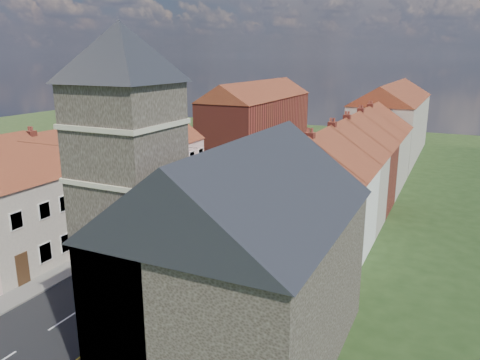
{
  "coord_description": "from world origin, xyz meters",
  "views": [
    {
      "loc": [
        18.41,
        -14.22,
        13.95
      ],
      "look_at": [
        1.5,
        21.26,
        3.5
      ],
      "focal_mm": 35.0,
      "sensor_mm": 36.0,
      "label": 1
    }
  ],
  "objects_px": {
    "car_far": "(288,154)",
    "car_distant": "(324,138)",
    "lamppost": "(180,176)",
    "pedestrian_right": "(158,298)",
    "car_near": "(104,253)",
    "church": "(226,240)",
    "car_mid": "(198,203)"
  },
  "relations": [
    {
      "from": "car_far",
      "to": "car_distant",
      "type": "xyz_separation_m",
      "value": [
        0.92,
        15.32,
        0.04
      ]
    },
    {
      "from": "car_far",
      "to": "car_distant",
      "type": "bearing_deg",
      "value": 68.74
    },
    {
      "from": "lamppost",
      "to": "car_distant",
      "type": "xyz_separation_m",
      "value": [
        1.53,
        42.18,
        -2.93
      ]
    },
    {
      "from": "pedestrian_right",
      "to": "car_near",
      "type": "bearing_deg",
      "value": -22.73
    },
    {
      "from": "church",
      "to": "pedestrian_right",
      "type": "xyz_separation_m",
      "value": [
        -5.17,
        1.67,
        -5.0
      ]
    },
    {
      "from": "car_far",
      "to": "pedestrian_right",
      "type": "relative_size",
      "value": 2.61
    },
    {
      "from": "car_distant",
      "to": "car_near",
      "type": "bearing_deg",
      "value": -96.85
    },
    {
      "from": "car_near",
      "to": "car_distant",
      "type": "xyz_separation_m",
      "value": [
        0.68,
        53.42,
        -0.14
      ]
    },
    {
      "from": "car_near",
      "to": "pedestrian_right",
      "type": "relative_size",
      "value": 2.9
    },
    {
      "from": "car_near",
      "to": "pedestrian_right",
      "type": "bearing_deg",
      "value": -33.46
    },
    {
      "from": "lamppost",
      "to": "car_mid",
      "type": "relative_size",
      "value": 1.25
    },
    {
      "from": "car_near",
      "to": "car_far",
      "type": "distance_m",
      "value": 38.1
    },
    {
      "from": "car_near",
      "to": "car_mid",
      "type": "distance_m",
      "value": 12.67
    },
    {
      "from": "car_near",
      "to": "car_far",
      "type": "bearing_deg",
      "value": 84.72
    },
    {
      "from": "car_far",
      "to": "pedestrian_right",
      "type": "height_order",
      "value": "pedestrian_right"
    },
    {
      "from": "car_mid",
      "to": "pedestrian_right",
      "type": "distance_m",
      "value": 17.91
    },
    {
      "from": "car_mid",
      "to": "pedestrian_right",
      "type": "xyz_separation_m",
      "value": [
        7.09,
        -16.45,
        0.09
      ]
    },
    {
      "from": "lamppost",
      "to": "pedestrian_right",
      "type": "bearing_deg",
      "value": -61.94
    },
    {
      "from": "car_mid",
      "to": "car_distant",
      "type": "distance_m",
      "value": 40.75
    },
    {
      "from": "church",
      "to": "car_near",
      "type": "relative_size",
      "value": 3.45
    },
    {
      "from": "car_far",
      "to": "lamppost",
      "type": "bearing_deg",
      "value": -109.13
    },
    {
      "from": "church",
      "to": "pedestrian_right",
      "type": "relative_size",
      "value": 10.03
    },
    {
      "from": "car_mid",
      "to": "car_far",
      "type": "distance_m",
      "value": 25.43
    },
    {
      "from": "church",
      "to": "pedestrian_right",
      "type": "height_order",
      "value": "church"
    },
    {
      "from": "church",
      "to": "lamppost",
      "type": "bearing_deg",
      "value": 128.3
    },
    {
      "from": "church",
      "to": "car_far",
      "type": "bearing_deg",
      "value": 106.09
    },
    {
      "from": "car_near",
      "to": "pedestrian_right",
      "type": "height_order",
      "value": "pedestrian_right"
    },
    {
      "from": "car_near",
      "to": "car_far",
      "type": "relative_size",
      "value": 1.11
    },
    {
      "from": "car_mid",
      "to": "lamppost",
      "type": "bearing_deg",
      "value": -128.12
    },
    {
      "from": "church",
      "to": "car_distant",
      "type": "xyz_separation_m",
      "value": [
        -11.64,
        58.86,
        -5.26
      ]
    },
    {
      "from": "car_far",
      "to": "pedestrian_right",
      "type": "bearing_deg",
      "value": -97.82
    },
    {
      "from": "car_far",
      "to": "car_distant",
      "type": "relative_size",
      "value": 0.9
    }
  ]
}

